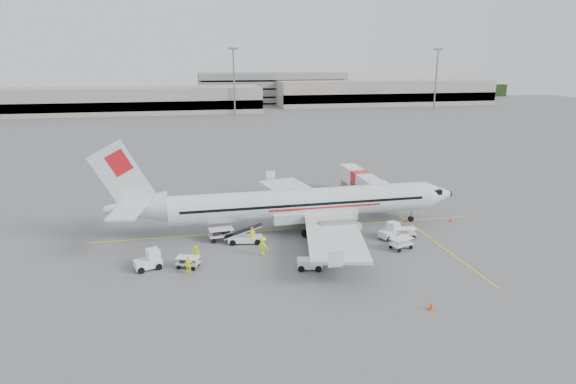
# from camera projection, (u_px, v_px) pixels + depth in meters

# --- Properties ---
(ground) EXTENTS (360.00, 360.00, 0.00)m
(ground) POSITION_uv_depth(u_px,v_px,m) (292.00, 229.00, 54.62)
(ground) COLOR #56595B
(stripe_lead) EXTENTS (44.00, 0.20, 0.01)m
(stripe_lead) POSITION_uv_depth(u_px,v_px,m) (292.00, 229.00, 54.62)
(stripe_lead) COLOR yellow
(stripe_lead) RESTS_ON ground
(stripe_cross) EXTENTS (0.20, 20.00, 0.01)m
(stripe_cross) POSITION_uv_depth(u_px,v_px,m) (440.00, 245.00, 49.78)
(stripe_cross) COLOR yellow
(stripe_cross) RESTS_ON ground
(terminal_west) EXTENTS (110.00, 22.00, 9.00)m
(terminal_west) POSITION_uv_depth(u_px,v_px,m) (103.00, 101.00, 168.37)
(terminal_west) COLOR gray
(terminal_west) RESTS_ON ground
(terminal_east) EXTENTS (90.00, 26.00, 10.00)m
(terminal_east) POSITION_uv_depth(u_px,v_px,m) (382.00, 92.00, 203.72)
(terminal_east) COLOR gray
(terminal_east) RESTS_ON ground
(parking_garage) EXTENTS (62.00, 24.00, 14.00)m
(parking_garage) POSITION_uv_depth(u_px,v_px,m) (271.00, 87.00, 208.62)
(parking_garage) COLOR slate
(parking_garage) RESTS_ON ground
(treeline) EXTENTS (300.00, 3.00, 6.00)m
(treeline) POSITION_uv_depth(u_px,v_px,m) (212.00, 94.00, 219.00)
(treeline) COLOR black
(treeline) RESTS_ON ground
(mast_center) EXTENTS (3.20, 1.20, 22.00)m
(mast_center) POSITION_uv_depth(u_px,v_px,m) (234.00, 82.00, 164.03)
(mast_center) COLOR slate
(mast_center) RESTS_ON ground
(mast_east) EXTENTS (3.20, 1.20, 22.00)m
(mast_east) POSITION_uv_depth(u_px,v_px,m) (436.00, 80.00, 178.56)
(mast_east) COLOR slate
(mast_east) RESTS_ON ground
(aircraft) EXTENTS (39.23, 30.93, 10.71)m
(aircraft) POSITION_uv_depth(u_px,v_px,m) (304.00, 184.00, 52.91)
(aircraft) COLOR silver
(aircraft) RESTS_ON ground
(jet_bridge) EXTENTS (3.02, 15.04, 3.94)m
(jet_bridge) POSITION_uv_depth(u_px,v_px,m) (360.00, 186.00, 65.36)
(jet_bridge) COLOR silver
(jet_bridge) RESTS_ON ground
(belt_loader) EXTENTS (4.92, 2.38, 2.56)m
(belt_loader) POSITION_uv_depth(u_px,v_px,m) (245.00, 231.00, 50.12)
(belt_loader) COLOR silver
(belt_loader) RESTS_ON ground
(tug_fore) EXTENTS (2.56, 2.07, 1.73)m
(tug_fore) POSITION_uv_depth(u_px,v_px,m) (390.00, 231.00, 51.47)
(tug_fore) COLOR silver
(tug_fore) RESTS_ON ground
(tug_mid) EXTENTS (2.53, 1.78, 1.78)m
(tug_mid) POSITION_uv_depth(u_px,v_px,m) (310.00, 260.00, 43.97)
(tug_mid) COLOR silver
(tug_mid) RESTS_ON ground
(tug_aft) EXTENTS (2.68, 2.06, 1.82)m
(tug_aft) POSITION_uv_depth(u_px,v_px,m) (148.00, 260.00, 43.92)
(tug_aft) COLOR silver
(tug_aft) RESTS_ON ground
(cart_loaded_a) EXTENTS (2.68, 1.75, 1.33)m
(cart_loaded_a) POSITION_uv_depth(u_px,v_px,m) (221.00, 234.00, 50.99)
(cart_loaded_a) COLOR silver
(cart_loaded_a) RESTS_ON ground
(cart_loaded_b) EXTENTS (2.37, 1.93, 1.07)m
(cart_loaded_b) POSITION_uv_depth(u_px,v_px,m) (188.00, 262.00, 44.29)
(cart_loaded_b) COLOR silver
(cart_loaded_b) RESTS_ON ground
(cart_empty_a) EXTENTS (2.62, 2.06, 1.20)m
(cart_empty_a) POSITION_uv_depth(u_px,v_px,m) (401.00, 243.00, 48.68)
(cart_empty_a) COLOR silver
(cart_empty_a) RESTS_ON ground
(cart_empty_b) EXTENTS (2.21, 1.51, 1.07)m
(cart_empty_b) POSITION_uv_depth(u_px,v_px,m) (406.00, 233.00, 51.88)
(cart_empty_b) COLOR silver
(cart_empty_b) RESTS_ON ground
(cone_nose) EXTENTS (0.33, 0.33, 0.53)m
(cone_nose) POSITION_uv_depth(u_px,v_px,m) (451.00, 219.00, 57.00)
(cone_nose) COLOR #EA460C
(cone_nose) RESTS_ON ground
(cone_port) EXTENTS (0.40, 0.40, 0.65)m
(cone_port) POSITION_uv_depth(u_px,v_px,m) (302.00, 183.00, 73.29)
(cone_port) COLOR #EA460C
(cone_port) RESTS_ON ground
(cone_stbd) EXTENTS (0.42, 0.42, 0.69)m
(cone_stbd) POSITION_uv_depth(u_px,v_px,m) (431.00, 306.00, 36.93)
(cone_stbd) COLOR #EA460C
(cone_stbd) RESTS_ON ground
(crew_a) EXTENTS (0.71, 0.51, 1.83)m
(crew_a) POSITION_uv_depth(u_px,v_px,m) (253.00, 236.00, 49.94)
(crew_a) COLOR #CFE216
(crew_a) RESTS_ON ground
(crew_b) EXTENTS (0.99, 1.07, 1.77)m
(crew_b) POSITION_uv_depth(u_px,v_px,m) (196.00, 255.00, 45.16)
(crew_b) COLOR #CFE216
(crew_b) RESTS_ON ground
(crew_c) EXTENTS (1.34, 1.36, 1.88)m
(crew_c) POSITION_uv_depth(u_px,v_px,m) (263.00, 246.00, 47.12)
(crew_c) COLOR #CFE216
(crew_c) RESTS_ON ground
(crew_d) EXTENTS (1.00, 0.50, 1.65)m
(crew_d) POSITION_uv_depth(u_px,v_px,m) (189.00, 265.00, 42.95)
(crew_d) COLOR #CFE216
(crew_d) RESTS_ON ground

